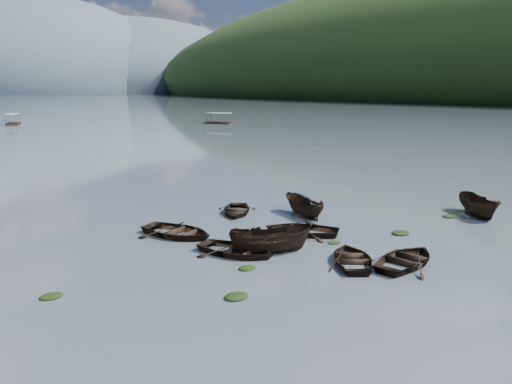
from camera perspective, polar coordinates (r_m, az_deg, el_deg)
ground_plane at (r=24.92m, az=15.98°, el=-9.20°), size 2400.00×2400.00×0.00m
haze_mtn_c at (r=928.23m, az=-24.96°, el=10.19°), size 520.00×520.00×260.00m
haze_mtn_d at (r=975.17m, az=-14.33°, el=10.94°), size 520.00×520.00×220.00m
rowboat_0 at (r=26.93m, az=-2.26°, el=-7.14°), size 4.82×5.40×0.92m
rowboat_1 at (r=26.14m, az=10.94°, el=-7.95°), size 4.78×5.07×0.86m
rowboat_2 at (r=27.19m, az=1.68°, el=-6.94°), size 4.84×3.49×1.76m
rowboat_3 at (r=30.74m, az=5.19°, el=-4.76°), size 5.43×5.57×0.94m
rowboat_4 at (r=26.57m, az=16.79°, el=-7.92°), size 5.14×4.18×0.94m
rowboat_5 at (r=38.05m, az=24.04°, el=-2.52°), size 3.71×4.70×1.72m
rowboat_6 at (r=30.48m, az=-8.96°, el=-5.00°), size 5.11×5.79×0.99m
rowboat_7 at (r=35.49m, az=-2.30°, el=-2.46°), size 4.72×4.98×0.84m
rowboat_8 at (r=34.96m, az=5.44°, el=-2.72°), size 2.04×4.24×1.57m
weed_clump_0 at (r=21.68m, az=-2.27°, el=-11.98°), size 1.08×0.88×0.24m
weed_clump_1 at (r=24.86m, az=-1.01°, el=-8.78°), size 0.91×0.73×0.20m
weed_clump_2 at (r=31.81m, az=16.18°, el=-4.62°), size 1.19×0.95×0.26m
weed_clump_3 at (r=31.08m, az=5.28°, el=-4.57°), size 0.92×0.78×0.20m
weed_clump_4 at (r=36.98m, az=21.20°, el=-2.68°), size 1.02×0.81×0.21m
weed_clump_5 at (r=23.39m, az=-22.34°, el=-11.07°), size 0.98×0.79×0.21m
weed_clump_6 at (r=29.10m, az=8.92°, el=-5.81°), size 0.84×0.70×0.17m
weed_clump_7 at (r=36.50m, az=5.90°, el=-2.11°), size 1.15×0.92×0.25m
pontoon_centre at (r=136.96m, az=-26.01°, el=6.97°), size 4.48×6.96×2.47m
pontoon_right at (r=126.61m, az=-4.26°, el=7.82°), size 5.93×7.00×2.52m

